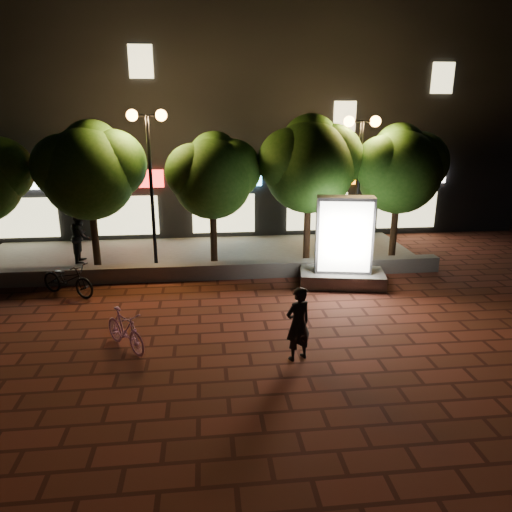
{
  "coord_description": "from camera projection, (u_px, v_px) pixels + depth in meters",
  "views": [
    {
      "loc": [
        0.23,
        -10.57,
        5.18
      ],
      "look_at": [
        1.55,
        1.5,
        1.47
      ],
      "focal_mm": 33.19,
      "sensor_mm": 36.0,
      "label": 1
    }
  ],
  "objects": [
    {
      "name": "ground",
      "position": [
        199.0,
        333.0,
        11.54
      ],
      "size": [
        80.0,
        80.0,
        0.0
      ],
      "primitive_type": "plane",
      "color": "maroon",
      "rests_on": "ground"
    },
    {
      "name": "retaining_wall",
      "position": [
        200.0,
        271.0,
        15.27
      ],
      "size": [
        16.0,
        0.45,
        0.5
      ],
      "primitive_type": "cube",
      "color": "slate",
      "rests_on": "ground"
    },
    {
      "name": "sidewalk",
      "position": [
        200.0,
        255.0,
        17.71
      ],
      "size": [
        16.0,
        5.0,
        0.08
      ],
      "primitive_type": "cube",
      "color": "slate",
      "rests_on": "ground"
    },
    {
      "name": "building_block",
      "position": [
        197.0,
        116.0,
        22.43
      ],
      "size": [
        28.0,
        8.12,
        11.3
      ],
      "color": "black",
      "rests_on": "ground"
    },
    {
      "name": "tree_left",
      "position": [
        90.0,
        168.0,
        15.37
      ],
      "size": [
        3.6,
        3.0,
        4.89
      ],
      "color": "black",
      "rests_on": "sidewalk"
    },
    {
      "name": "tree_mid",
      "position": [
        213.0,
        173.0,
        15.85
      ],
      "size": [
        3.24,
        2.7,
        4.5
      ],
      "color": "black",
      "rests_on": "sidewalk"
    },
    {
      "name": "tree_right",
      "position": [
        310.0,
        161.0,
        16.09
      ],
      "size": [
        3.72,
        3.1,
        5.07
      ],
      "color": "black",
      "rests_on": "sidewalk"
    },
    {
      "name": "tree_far_right",
      "position": [
        400.0,
        166.0,
        16.48
      ],
      "size": [
        3.48,
        2.9,
        4.76
      ],
      "color": "black",
      "rests_on": "sidewalk"
    },
    {
      "name": "street_lamp_left",
      "position": [
        149.0,
        149.0,
        15.15
      ],
      "size": [
        1.26,
        0.36,
        5.18
      ],
      "color": "black",
      "rests_on": "sidewalk"
    },
    {
      "name": "street_lamp_right",
      "position": [
        360.0,
        152.0,
        15.92
      ],
      "size": [
        1.26,
        0.36,
        4.98
      ],
      "color": "black",
      "rests_on": "sidewalk"
    },
    {
      "name": "ad_kiosk",
      "position": [
        343.0,
        250.0,
        14.49
      ],
      "size": [
        2.76,
        1.75,
        2.78
      ],
      "color": "slate",
      "rests_on": "ground"
    },
    {
      "name": "scooter_pink",
      "position": [
        125.0,
        330.0,
        10.65
      ],
      "size": [
        1.32,
        1.51,
        0.95
      ],
      "primitive_type": "imported",
      "rotation": [
        0.0,
        0.0,
        0.66
      ],
      "color": "#DF92CE",
      "rests_on": "ground"
    },
    {
      "name": "rider",
      "position": [
        298.0,
        324.0,
        10.12
      ],
      "size": [
        0.72,
        0.61,
        1.67
      ],
      "primitive_type": "imported",
      "rotation": [
        0.0,
        0.0,
        3.56
      ],
      "color": "black",
      "rests_on": "ground"
    },
    {
      "name": "scooter_parked",
      "position": [
        68.0,
        279.0,
        13.82
      ],
      "size": [
        1.96,
        1.53,
        0.99
      ],
      "primitive_type": "imported",
      "rotation": [
        0.0,
        0.0,
        1.03
      ],
      "color": "black",
      "rests_on": "ground"
    },
    {
      "name": "pedestrian",
      "position": [
        81.0,
        236.0,
        16.59
      ],
      "size": [
        0.74,
        0.93,
        1.82
      ],
      "primitive_type": "imported",
      "rotation": [
        0.0,
        0.0,
        1.63
      ],
      "color": "black",
      "rests_on": "sidewalk"
    }
  ]
}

